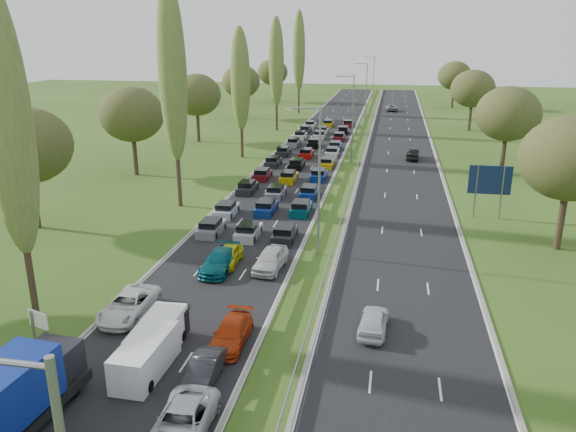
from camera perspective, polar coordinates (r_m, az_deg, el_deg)
The scene contains 24 objects.
ground at distance 81.24m, azimuth 6.54°, elevation 5.68°, with size 260.00×260.00×0.00m, color #304A17.
near_carriageway at distance 84.38m, azimuth 2.07°, elevation 6.24°, with size 10.50×215.00×0.04m, color black.
far_carriageway at distance 83.52m, azimuth 11.32°, elevation 5.78°, with size 10.50×215.00×0.04m, color black.
central_reservation at distance 83.57m, azimuth 6.69°, elevation 6.40°, with size 2.36×215.00×0.32m.
lamp_columns at distance 78.22m, azimuth 6.59°, elevation 9.67°, with size 0.18×140.18×12.00m.
poplar_row at distance 70.87m, azimuth -7.25°, elevation 14.00°, with size 2.80×127.80×22.44m.
woodland_left at distance 70.23m, azimuth -16.80°, elevation 9.49°, with size 8.00×166.00×11.10m.
woodland_right at distance 68.06m, azimuth 22.68°, elevation 8.63°, with size 8.00×153.00×11.10m.
traffic_queue_fill at distance 79.50m, azimuth 1.56°, elevation 5.85°, with size 9.09×68.33×0.80m.
near_car_2 at distance 37.37m, azimuth -15.87°, elevation -8.69°, with size 2.47×5.36×1.49m, color silver.
near_car_7 at distance 42.88m, azimuth -6.99°, elevation -4.56°, with size 2.10×5.16×1.50m, color #054952.
near_car_8 at distance 43.91m, azimuth -6.11°, elevation -4.01°, with size 1.70×4.23×1.44m, color #C5C20D.
near_car_9 at distance 30.13m, azimuth -8.56°, elevation -15.26°, with size 1.39×3.99×1.32m, color black.
near_car_10 at distance 26.82m, azimuth -10.74°, elevation -19.97°, with size 2.36×5.12×1.42m, color #A8AEB1.
near_car_11 at distance 33.17m, azimuth -5.82°, elevation -11.77°, with size 1.87×4.60×1.33m, color #AF2E0A.
near_car_12 at distance 42.80m, azimuth -1.78°, elevation -4.39°, with size 1.90×4.73×1.61m, color silver.
far_car_0 at distance 34.62m, azimuth 8.70°, elevation -10.48°, with size 1.66×4.13×1.41m, color silver.
far_car_1 at distance 82.89m, azimuth 12.58°, elevation 6.17°, with size 1.64×4.71×1.55m, color black.
far_car_2 at distance 136.32m, azimuth 10.46°, elevation 10.78°, with size 2.57×5.58×1.55m, color gray.
blue_lorry at distance 28.37m, azimuth -26.64°, elevation -16.54°, with size 2.40×8.65×3.65m.
white_van_front at distance 32.91m, azimuth -12.94°, elevation -11.77°, with size 1.93×4.92×1.98m.
white_van_rear at distance 31.38m, azimuth -14.08°, elevation -13.46°, with size 1.91×4.88×1.96m.
info_sign at distance 35.63m, azimuth -24.01°, elevation -9.90°, with size 1.46×0.57×2.10m.
direction_sign at distance 57.36m, azimuth 19.81°, elevation 3.24°, with size 4.00×0.16×5.20m.
Camera 1 is at (9.88, 0.75, 17.07)m, focal length 35.00 mm.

